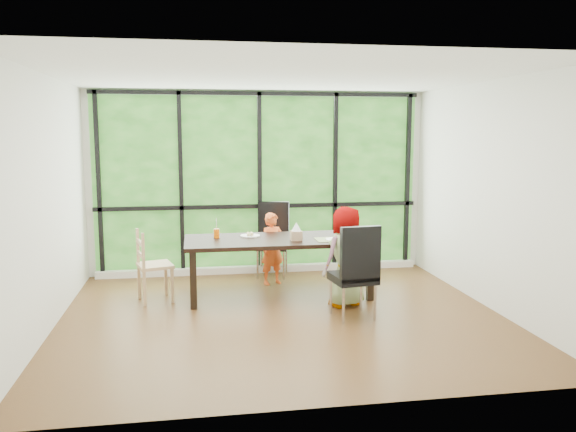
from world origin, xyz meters
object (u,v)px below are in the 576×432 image
(chair_end_beech, at_px, (155,265))
(green_cup, at_px, (358,235))
(child_toddler, at_px, (273,248))
(white_mug, at_px, (364,232))
(plate_near, at_px, (336,240))
(chair_interior_leather, at_px, (353,271))
(child_older, at_px, (344,257))
(orange_cup, at_px, (217,233))
(dining_table, at_px, (279,267))
(plate_far, at_px, (250,236))
(chair_window_leather, at_px, (272,240))
(tissue_box, at_px, (296,236))

(chair_end_beech, relative_size, green_cup, 7.02)
(child_toddler, relative_size, white_mug, 10.92)
(plate_near, relative_size, white_mug, 2.91)
(chair_interior_leather, bearing_deg, child_toddler, -74.75)
(child_older, distance_m, orange_cup, 1.67)
(plate_near, bearing_deg, chair_end_beech, 173.16)
(child_older, bearing_deg, chair_interior_leather, 65.58)
(chair_interior_leather, bearing_deg, chair_end_beech, -32.74)
(white_mug, bearing_deg, child_older, -125.43)
(chair_interior_leather, distance_m, orange_cup, 1.92)
(dining_table, bearing_deg, orange_cup, 167.71)
(plate_far, bearing_deg, chair_end_beech, -171.65)
(chair_end_beech, distance_m, orange_cup, 0.87)
(child_toddler, relative_size, plate_near, 3.76)
(chair_window_leather, distance_m, chair_interior_leather, 2.14)
(child_toddler, distance_m, child_older, 1.37)
(chair_window_leather, distance_m, child_older, 1.72)
(chair_window_leather, height_order, chair_end_beech, chair_window_leather)
(child_toddler, relative_size, plate_far, 3.87)
(child_toddler, bearing_deg, chair_end_beech, 177.04)
(chair_window_leather, bearing_deg, orange_cup, -119.91)
(plate_near, relative_size, orange_cup, 2.27)
(dining_table, height_order, chair_end_beech, chair_end_beech)
(plate_far, bearing_deg, chair_interior_leather, -49.59)
(chair_window_leather, height_order, green_cup, chair_window_leather)
(plate_near, relative_size, green_cup, 2.07)
(dining_table, relative_size, plate_far, 9.24)
(child_older, bearing_deg, white_mug, -148.30)
(child_toddler, bearing_deg, green_cup, -65.62)
(chair_end_beech, relative_size, child_older, 0.74)
(dining_table, xyz_separation_m, plate_near, (0.69, -0.25, 0.38))
(chair_interior_leather, height_order, plate_far, chair_interior_leather)
(chair_interior_leather, xyz_separation_m, child_older, (0.01, 0.46, 0.07))
(child_older, xyz_separation_m, plate_far, (-1.05, 0.76, 0.15))
(child_older, height_order, green_cup, child_older)
(chair_window_leather, height_order, child_older, child_older)
(white_mug, bearing_deg, chair_window_leather, 137.71)
(orange_cup, height_order, tissue_box, same)
(chair_end_beech, bearing_deg, dining_table, -106.03)
(chair_end_beech, bearing_deg, plate_far, -96.81)
(orange_cup, xyz_separation_m, green_cup, (1.75, -0.45, 0.01))
(chair_interior_leather, bearing_deg, child_older, -99.36)
(chair_end_beech, height_order, tissue_box, chair_end_beech)
(chair_window_leather, xyz_separation_m, chair_interior_leather, (0.64, -2.04, 0.00))
(chair_window_leather, bearing_deg, white_mug, -27.77)
(chair_interior_leather, xyz_separation_m, white_mug, (0.44, 1.06, 0.26))
(child_older, height_order, white_mug, child_older)
(dining_table, relative_size, chair_interior_leather, 2.21)
(green_cup, bearing_deg, child_toddler, 137.71)
(dining_table, xyz_separation_m, orange_cup, (-0.78, 0.17, 0.43))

